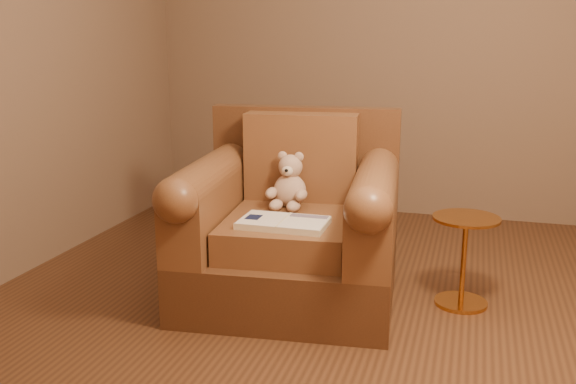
# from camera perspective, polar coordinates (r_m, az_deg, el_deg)

# --- Properties ---
(floor) EXTENTS (4.00, 4.00, 0.00)m
(floor) POSITION_cam_1_polar(r_m,az_deg,el_deg) (3.38, 5.83, -10.59)
(floor) COLOR #55321D
(floor) RESTS_ON ground
(armchair) EXTENTS (1.19, 1.14, 0.98)m
(armchair) POSITION_cam_1_polar(r_m,az_deg,el_deg) (3.46, 0.41, -3.16)
(armchair) COLOR #54321C
(armchair) RESTS_ON floor
(teddy_bear) EXTENTS (0.23, 0.25, 0.31)m
(teddy_bear) POSITION_cam_1_polar(r_m,az_deg,el_deg) (3.50, 0.10, 0.53)
(teddy_bear) COLOR tan
(teddy_bear) RESTS_ON armchair
(guidebook) EXTENTS (0.43, 0.26, 0.03)m
(guidebook) POSITION_cam_1_polar(r_m,az_deg,el_deg) (3.17, -0.40, -2.75)
(guidebook) COLOR beige
(guidebook) RESTS_ON armchair
(side_table) EXTENTS (0.34, 0.34, 0.48)m
(side_table) POSITION_cam_1_polar(r_m,az_deg,el_deg) (3.48, 15.36, -5.67)
(side_table) COLOR #C07F34
(side_table) RESTS_ON floor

